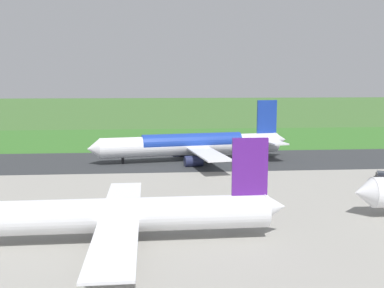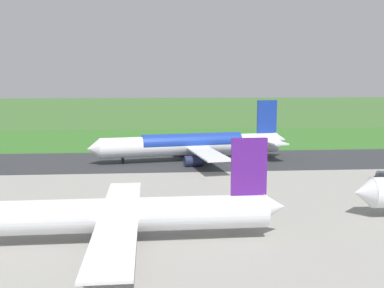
% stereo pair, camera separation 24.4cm
% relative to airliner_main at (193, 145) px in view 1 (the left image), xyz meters
% --- Properties ---
extents(ground_plane, '(800.00, 800.00, 0.00)m').
position_rel_airliner_main_xyz_m(ground_plane, '(-0.80, 0.06, -4.35)').
color(ground_plane, '#3D662D').
extents(runway_asphalt, '(600.00, 29.60, 0.06)m').
position_rel_airliner_main_xyz_m(runway_asphalt, '(-0.80, 0.06, -4.32)').
color(runway_asphalt, '#2D3033').
rests_on(runway_asphalt, ground).
extents(apron_concrete, '(440.00, 110.00, 0.05)m').
position_rel_airliner_main_xyz_m(apron_concrete, '(-0.80, 53.11, -4.33)').
color(apron_concrete, gray).
rests_on(apron_concrete, ground).
extents(grass_verge_foreground, '(600.00, 80.00, 0.04)m').
position_rel_airliner_main_xyz_m(grass_verge_foreground, '(-0.80, -35.85, -4.33)').
color(grass_verge_foreground, '#346B27').
rests_on(grass_verge_foreground, ground).
extents(airliner_main, '(53.99, 44.39, 15.88)m').
position_rel_airliner_main_xyz_m(airliner_main, '(0.00, 0.00, 0.00)').
color(airliner_main, white).
rests_on(airliner_main, ground).
extents(airliner_parked_mid, '(46.89, 38.28, 13.71)m').
position_rel_airliner_main_xyz_m(airliner_parked_mid, '(15.29, 57.81, -0.61)').
color(airliner_parked_mid, white).
rests_on(airliner_parked_mid, ground).
extents(service_car_ops, '(3.21, 4.57, 1.62)m').
position_rel_airliner_main_xyz_m(service_car_ops, '(-38.82, 24.80, -3.51)').
color(service_car_ops, black).
rests_on(service_car_ops, ground).
extents(no_stopping_sign, '(0.60, 0.10, 2.91)m').
position_rel_airliner_main_xyz_m(no_stopping_sign, '(6.00, -32.88, -2.64)').
color(no_stopping_sign, slate).
rests_on(no_stopping_sign, ground).
extents(traffic_cone_orange, '(0.40, 0.40, 0.55)m').
position_rel_airliner_main_xyz_m(traffic_cone_orange, '(13.30, -37.93, -4.08)').
color(traffic_cone_orange, orange).
rests_on(traffic_cone_orange, ground).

